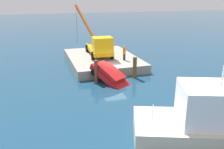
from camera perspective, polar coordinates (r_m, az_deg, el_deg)
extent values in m
plane|color=navy|center=(26.30, 0.46, -0.13)|extent=(200.00, 200.00, 0.00)
cube|color=gray|center=(30.66, -2.39, 3.52)|extent=(11.45, 8.27, 0.99)
cube|color=orange|center=(31.03, -3.20, 6.00)|extent=(6.69, 2.76, 0.45)
cube|color=yellow|center=(28.54, -2.30, 7.19)|extent=(1.96, 2.40, 1.76)
cylinder|color=black|center=(29.16, 0.01, 4.77)|extent=(1.02, 0.36, 1.00)
cylinder|color=black|center=(28.67, -4.64, 4.47)|extent=(1.02, 0.36, 1.00)
cylinder|color=black|center=(33.52, -1.96, 6.56)|extent=(1.02, 0.36, 1.00)
cylinder|color=black|center=(33.10, -6.03, 6.31)|extent=(1.02, 0.36, 1.00)
cylinder|color=#BF4C0C|center=(34.81, -6.41, 12.21)|extent=(5.55, 2.07, 4.94)
cube|color=#BF4C0C|center=(32.83, -3.90, 7.52)|extent=(1.00, 1.00, 0.50)
cylinder|color=#4C4C19|center=(37.27, -8.47, 11.74)|extent=(0.04, 0.04, 5.68)
cylinder|color=black|center=(28.60, 2.96, 4.23)|extent=(0.28, 0.28, 0.77)
cylinder|color=orange|center=(28.43, 2.98, 5.73)|extent=(0.34, 0.34, 0.77)
sphere|color=tan|center=(28.32, 3.00, 6.70)|extent=(0.22, 0.22, 0.22)
cube|color=red|center=(23.74, -0.09, -0.80)|extent=(4.73, 3.91, 2.58)
cube|color=red|center=(23.55, -0.06, 0.47)|extent=(3.01, 2.73, 1.54)
cylinder|color=black|center=(24.00, 3.77, -3.12)|extent=(0.85, 0.64, 0.86)
cylinder|color=black|center=(22.63, 0.87, -4.46)|extent=(0.85, 0.64, 0.86)
cylinder|color=black|center=(25.27, -1.39, 1.48)|extent=(0.85, 0.64, 0.86)
cylinder|color=black|center=(23.97, -4.42, 0.48)|extent=(0.85, 0.64, 0.86)
cube|color=beige|center=(16.29, 25.03, -13.12)|extent=(7.24, 11.30, 1.87)
cube|color=white|center=(15.18, 24.19, -6.53)|extent=(4.30, 5.15, 2.27)
cylinder|color=white|center=(14.58, 25.07, -0.32)|extent=(0.10, 0.10, 1.20)
cylinder|color=silver|center=(14.54, 9.77, -8.94)|extent=(0.06, 0.06, 1.00)
cylinder|color=brown|center=(23.71, -3.86, 0.71)|extent=(0.35, 0.35, 2.33)
cylinder|color=brown|center=(25.22, 5.47, 1.68)|extent=(0.42, 0.42, 2.27)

